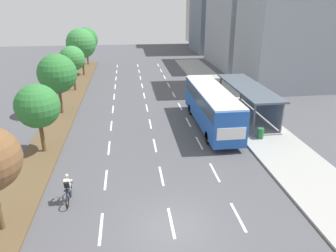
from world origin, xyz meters
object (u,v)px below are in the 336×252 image
(median_tree_second, at_px, (37,106))
(median_tree_third, at_px, (57,73))
(bus, at_px, (211,104))
(bus_shelter, at_px, (250,98))
(median_tree_fifth, at_px, (81,44))
(median_tree_fourth, at_px, (72,59))
(trash_bin, at_px, (260,133))
(median_tree_farthest, at_px, (86,39))
(cyclist, at_px, (68,190))

(median_tree_second, distance_m, median_tree_third, 8.62)
(bus, bearing_deg, median_tree_third, 159.32)
(bus_shelter, height_order, median_tree_fifth, median_tree_fifth)
(median_tree_third, height_order, median_tree_fourth, median_tree_third)
(median_tree_fourth, bearing_deg, median_tree_fifth, 89.58)
(median_tree_fifth, bearing_deg, median_tree_second, -89.85)
(median_tree_third, xyz_separation_m, trash_bin, (16.85, -8.53, -3.45))
(median_tree_second, xyz_separation_m, median_tree_fifth, (-0.07, 25.80, 1.09))
(median_tree_fifth, bearing_deg, bus, -58.88)
(median_tree_farthest, bearing_deg, median_tree_third, -89.77)
(bus_shelter, relative_size, median_tree_farthest, 1.72)
(median_tree_fourth, relative_size, median_tree_farthest, 0.87)
(median_tree_fifth, xyz_separation_m, median_tree_farthest, (-0.26, 8.60, -0.37))
(median_tree_fourth, distance_m, median_tree_farthest, 17.21)
(median_tree_third, bearing_deg, median_tree_fifth, 89.48)
(median_tree_farthest, relative_size, trash_bin, 7.21)
(bus_shelter, bearing_deg, median_tree_third, 170.30)
(median_tree_fifth, distance_m, trash_bin, 30.94)
(cyclist, xyz_separation_m, median_tree_fourth, (-2.93, 23.83, 3.15))
(median_tree_third, bearing_deg, trash_bin, -26.83)
(bus_shelter, relative_size, trash_bin, 12.38)
(bus, xyz_separation_m, trash_bin, (3.20, -3.37, -1.49))
(median_tree_second, distance_m, median_tree_fifth, 25.83)
(median_tree_third, relative_size, median_tree_fifth, 0.86)
(median_tree_fifth, bearing_deg, trash_bin, -57.02)
(cyclist, relative_size, median_tree_farthest, 0.30)
(median_tree_third, distance_m, trash_bin, 19.20)
(median_tree_farthest, bearing_deg, bus, -66.04)
(cyclist, bearing_deg, bus, 43.48)
(median_tree_third, distance_m, median_tree_fourth, 8.60)
(bus, xyz_separation_m, median_tree_third, (-13.65, 5.15, 1.96))
(bus, relative_size, median_tree_third, 1.97)
(bus_shelter, height_order, median_tree_farthest, median_tree_farthest)
(median_tree_fifth, relative_size, median_tree_farthest, 1.09)
(median_tree_second, xyz_separation_m, trash_bin, (16.63, 0.07, -2.99))
(median_tree_third, bearing_deg, bus, -20.68)
(median_tree_second, relative_size, trash_bin, 5.89)
(bus_shelter, height_order, trash_bin, bus_shelter)
(trash_bin, bearing_deg, median_tree_fourth, 134.38)
(bus, xyz_separation_m, median_tree_farthest, (-13.76, 30.96, 2.22))
(bus, height_order, median_tree_third, median_tree_third)
(bus_shelter, bearing_deg, median_tree_second, -162.64)
(median_tree_farthest, xyz_separation_m, trash_bin, (16.96, -34.33, -3.71))
(trash_bin, bearing_deg, median_tree_second, -179.74)
(median_tree_second, relative_size, median_tree_third, 0.87)
(median_tree_second, height_order, trash_bin, median_tree_second)
(median_tree_second, xyz_separation_m, median_tree_fourth, (-0.13, 17.20, 0.38))
(cyclist, height_order, median_tree_farthest, median_tree_farthest)
(median_tree_second, xyz_separation_m, median_tree_third, (-0.22, 8.60, 0.47))
(bus, relative_size, trash_bin, 13.28)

